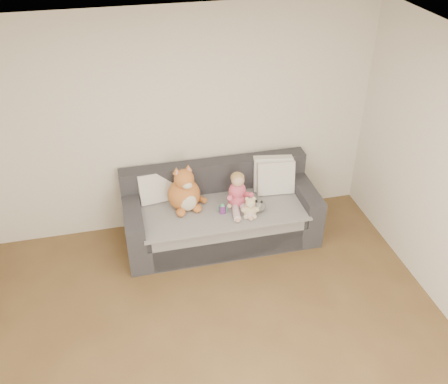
% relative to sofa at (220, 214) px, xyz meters
% --- Properties ---
extents(room_shell, '(5.00, 5.00, 5.00)m').
position_rel_sofa_xyz_m(room_shell, '(-0.37, -1.64, 0.99)').
color(room_shell, brown).
rests_on(room_shell, ground).
extents(sofa, '(2.20, 0.94, 0.85)m').
position_rel_sofa_xyz_m(sofa, '(0.00, 0.00, 0.00)').
color(sofa, '#2D2C32').
rests_on(sofa, ground).
extents(cushion_left, '(0.42, 0.23, 0.37)m').
position_rel_sofa_xyz_m(cushion_left, '(-0.70, 0.23, 0.34)').
color(cushion_left, silver).
rests_on(cushion_left, sofa).
extents(cushion_right_back, '(0.48, 0.28, 0.43)m').
position_rel_sofa_xyz_m(cushion_right_back, '(0.67, 0.16, 0.37)').
color(cushion_right_back, silver).
rests_on(cushion_right_back, sofa).
extents(cushion_right_front, '(0.45, 0.23, 0.41)m').
position_rel_sofa_xyz_m(cushion_right_front, '(0.68, 0.09, 0.36)').
color(cushion_right_front, silver).
rests_on(cushion_right_front, sofa).
extents(toddler, '(0.31, 0.44, 0.44)m').
position_rel_sofa_xyz_m(toddler, '(0.18, -0.12, 0.35)').
color(toddler, '#E8528E').
rests_on(toddler, sofa).
extents(plush_cat, '(0.45, 0.42, 0.56)m').
position_rel_sofa_xyz_m(plush_cat, '(-0.40, 0.01, 0.37)').
color(plush_cat, '#BD572A').
rests_on(plush_cat, sofa).
extents(teddy_bear, '(0.20, 0.16, 0.26)m').
position_rel_sofa_xyz_m(teddy_bear, '(0.26, -0.32, 0.27)').
color(teddy_bear, beige).
rests_on(teddy_bear, sofa).
extents(plush_cow, '(0.14, 0.21, 0.18)m').
position_rel_sofa_xyz_m(plush_cow, '(0.39, -0.24, 0.24)').
color(plush_cow, white).
rests_on(plush_cow, sofa).
extents(sippy_cup, '(0.11, 0.09, 0.13)m').
position_rel_sofa_xyz_m(sippy_cup, '(-0.02, -0.19, 0.23)').
color(sippy_cup, '#753187').
rests_on(sippy_cup, sofa).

